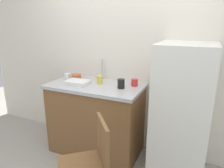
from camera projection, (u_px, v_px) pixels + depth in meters
back_wall at (131, 49)px, 2.61m from camera, size 4.80×0.10×2.67m
cabinet_base at (96, 120)px, 2.69m from camera, size 1.14×0.60×0.88m
countertop at (95, 86)px, 2.56m from camera, size 1.18×0.64×0.04m
faucet at (102, 69)px, 2.74m from camera, size 0.02×0.02×0.27m
refrigerator at (181, 113)px, 2.19m from camera, size 0.55×0.63×1.47m
chair at (89, 164)px, 1.77m from camera, size 0.56×0.56×0.89m
dish_tray at (77, 83)px, 2.55m from camera, size 0.28×0.20×0.05m
terracotta_bowl at (76, 77)px, 2.78m from camera, size 0.13×0.13×0.06m
cup_black at (121, 84)px, 2.39m from camera, size 0.08×0.08×0.11m
cup_yellow at (100, 80)px, 2.57m from camera, size 0.07×0.07×0.10m
cup_red at (135, 83)px, 2.48m from camera, size 0.08×0.08×0.09m
cup_white at (67, 76)px, 2.80m from camera, size 0.08×0.08×0.07m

